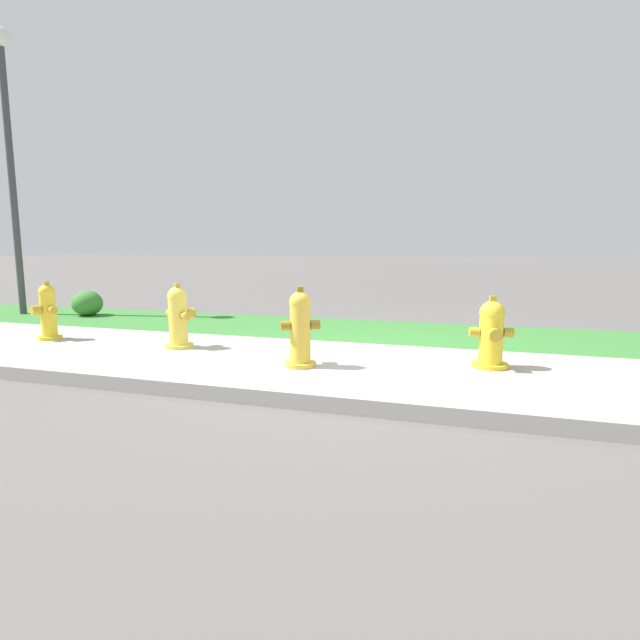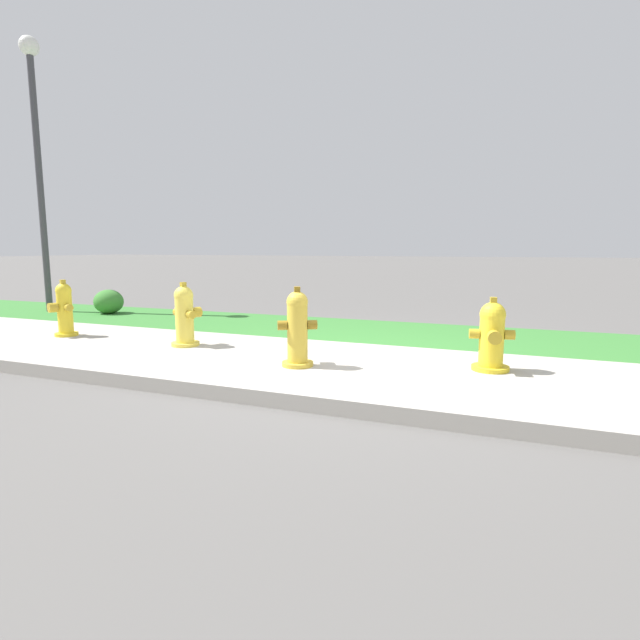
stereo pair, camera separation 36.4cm
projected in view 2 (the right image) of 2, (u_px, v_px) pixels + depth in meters
ground_plane at (348, 368)px, 4.74m from camera, size 120.00×120.00×0.00m
sidewalk_pavement at (348, 368)px, 4.74m from camera, size 18.00×2.36×0.01m
grass_verge at (398, 332)px, 6.71m from camera, size 18.00×1.92×0.01m
street_curb at (293, 399)px, 3.57m from camera, size 18.00×0.16×0.12m
fire_hydrant_by_grass_verge at (297, 329)px, 4.74m from camera, size 0.37×0.35×0.77m
fire_hydrant_near_corner at (185, 316)px, 5.73m from camera, size 0.39×0.37×0.74m
fire_hydrant_at_driveway at (64, 309)px, 6.37m from camera, size 0.37×0.34×0.73m
fire_hydrant_across_street at (492, 337)px, 4.57m from camera, size 0.41×0.39×0.69m
street_lamp at (36, 134)px, 8.50m from camera, size 0.32×0.32×4.62m
shrub_bush_far_verge at (109, 302)px, 8.61m from camera, size 0.49×0.49×0.42m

